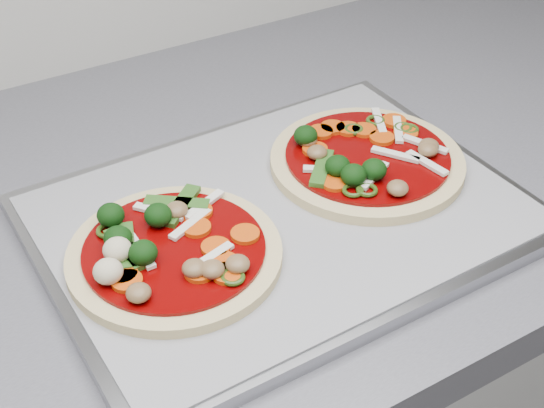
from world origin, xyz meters
TOP-DOWN VIEW (x-y plane):
  - baking_tray at (0.37, 1.22)m, footprint 0.43×0.32m
  - parchment at (0.37, 1.22)m, footprint 0.42×0.31m
  - pizza_left at (0.26, 1.21)m, footprint 0.22×0.22m
  - pizza_right at (0.48, 1.23)m, footprint 0.21×0.21m

SIDE VIEW (x-z plane):
  - baking_tray at x=0.37m, z-range 0.90..0.91m
  - parchment at x=0.37m, z-range 0.91..0.92m
  - pizza_right at x=0.48m, z-range 0.91..0.94m
  - pizza_left at x=0.26m, z-range 0.91..0.94m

